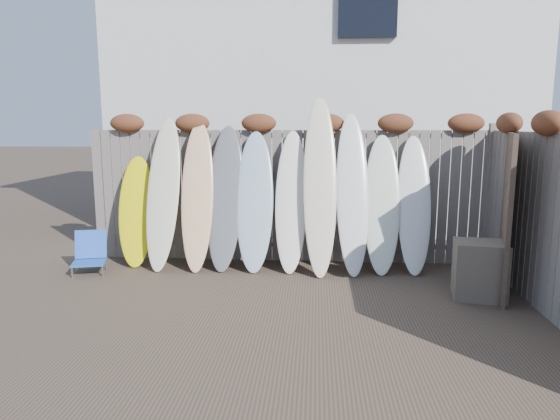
# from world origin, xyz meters

# --- Properties ---
(ground) EXTENTS (80.00, 80.00, 0.00)m
(ground) POSITION_xyz_m (0.00, 0.00, 0.00)
(ground) COLOR #493A2D
(back_fence) EXTENTS (6.05, 0.28, 2.24)m
(back_fence) POSITION_xyz_m (0.06, 2.39, 1.18)
(back_fence) COLOR slate
(back_fence) RESTS_ON ground
(right_fence) EXTENTS (0.28, 4.40, 2.24)m
(right_fence) POSITION_xyz_m (2.99, 0.25, 1.14)
(right_fence) COLOR slate
(right_fence) RESTS_ON ground
(house) EXTENTS (8.50, 5.50, 6.33)m
(house) POSITION_xyz_m (0.50, 6.50, 3.20)
(house) COLOR silver
(house) RESTS_ON ground
(beach_chair) EXTENTS (0.54, 0.56, 0.58)m
(beach_chair) POSITION_xyz_m (-2.75, 1.59, 0.27)
(beach_chair) COLOR #2356AF
(beach_chair) RESTS_ON ground
(wooden_crate) EXTENTS (0.67, 0.59, 0.70)m
(wooden_crate) POSITION_xyz_m (2.45, 0.88, 0.35)
(wooden_crate) COLOR #6A604F
(wooden_crate) RESTS_ON ground
(lattice_panel) EXTENTS (0.45, 1.28, 1.98)m
(lattice_panel) POSITION_xyz_m (2.80, 1.12, 0.99)
(lattice_panel) COLOR brown
(lattice_panel) RESTS_ON ground
(surfboard_0) EXTENTS (0.58, 0.64, 1.62)m
(surfboard_0) POSITION_xyz_m (-2.21, 2.05, 0.81)
(surfboard_0) COLOR yellow
(surfboard_0) RESTS_ON ground
(surfboard_1) EXTENTS (0.54, 0.80, 2.19)m
(surfboard_1) POSITION_xyz_m (-1.76, 1.95, 1.09)
(surfboard_1) COLOR beige
(surfboard_1) RESTS_ON ground
(surfboard_2) EXTENTS (0.51, 0.78, 2.13)m
(surfboard_2) POSITION_xyz_m (-1.25, 1.94, 1.07)
(surfboard_2) COLOR #F2BF84
(surfboard_2) RESTS_ON ground
(surfboard_3) EXTENTS (0.55, 0.76, 2.08)m
(surfboard_3) POSITION_xyz_m (-0.86, 1.98, 1.04)
(surfboard_3) COLOR slate
(surfboard_3) RESTS_ON ground
(surfboard_4) EXTENTS (0.56, 0.72, 1.99)m
(surfboard_4) POSITION_xyz_m (-0.42, 1.96, 1.00)
(surfboard_4) COLOR #96B2C7
(surfboard_4) RESTS_ON ground
(surfboard_5) EXTENTS (0.48, 0.72, 2.00)m
(surfboard_5) POSITION_xyz_m (0.11, 1.96, 1.00)
(surfboard_5) COLOR white
(surfboard_5) RESTS_ON ground
(surfboard_6) EXTENTS (0.50, 0.88, 2.48)m
(surfboard_6) POSITION_xyz_m (0.51, 1.88, 1.24)
(surfboard_6) COLOR beige
(surfboard_6) RESTS_ON ground
(surfboard_7) EXTENTS (0.51, 0.82, 2.25)m
(surfboard_7) POSITION_xyz_m (0.97, 1.92, 1.13)
(surfboard_7) COLOR silver
(surfboard_7) RESTS_ON ground
(surfboard_8) EXTENTS (0.53, 0.71, 1.94)m
(surfboard_8) POSITION_xyz_m (1.39, 1.97, 0.97)
(surfboard_8) COLOR white
(surfboard_8) RESTS_ON ground
(surfboard_9) EXTENTS (0.48, 0.69, 1.93)m
(surfboard_9) POSITION_xyz_m (1.85, 2.00, 0.97)
(surfboard_9) COLOR white
(surfboard_9) RESTS_ON ground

